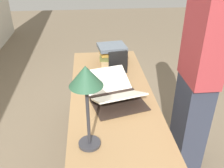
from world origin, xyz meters
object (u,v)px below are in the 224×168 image
(open_book, at_px, (112,91))
(book_stack_tall, at_px, (112,54))
(book_standing_upright, at_px, (118,63))
(person_reader, at_px, (198,76))
(coffee_mug, at_px, (108,74))
(reading_lamp, at_px, (86,83))

(open_book, distance_m, book_stack_tall, 0.56)
(book_stack_tall, height_order, book_standing_upright, book_standing_upright)
(person_reader, bearing_deg, coffee_mug, -111.81)
(book_stack_tall, bearing_deg, coffee_mug, 168.65)
(book_stack_tall, height_order, coffee_mug, book_stack_tall)
(open_book, relative_size, book_stack_tall, 2.29)
(open_book, relative_size, reading_lamp, 1.28)
(book_stack_tall, relative_size, coffee_mug, 2.30)
(open_book, distance_m, reading_lamp, 0.65)
(coffee_mug, xyz_separation_m, person_reader, (-0.26, -0.65, 0.08))
(book_stack_tall, height_order, reading_lamp, reading_lamp)
(book_standing_upright, distance_m, person_reader, 0.65)
(open_book, height_order, book_standing_upright, book_standing_upright)
(reading_lamp, distance_m, person_reader, 1.01)
(reading_lamp, xyz_separation_m, person_reader, (0.52, -0.82, -0.28))
(book_stack_tall, distance_m, coffee_mug, 0.30)
(open_book, bearing_deg, book_stack_tall, -19.58)
(open_book, relative_size, coffee_mug, 5.28)
(open_book, xyz_separation_m, book_stack_tall, (0.56, -0.05, 0.06))
(book_stack_tall, bearing_deg, reading_lamp, 167.90)
(open_book, xyz_separation_m, reading_lamp, (-0.51, 0.18, 0.36))
(open_book, distance_m, coffee_mug, 0.27)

